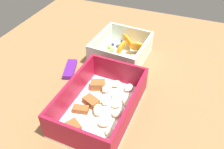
# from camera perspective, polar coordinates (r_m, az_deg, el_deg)

# --- Properties ---
(table_surface) EXTENTS (0.80, 0.80, 0.02)m
(table_surface) POSITION_cam_1_polar(r_m,az_deg,el_deg) (0.58, 0.96, -1.45)
(table_surface) COLOR brown
(table_surface) RESTS_ON ground
(pasta_container) EXTENTS (0.21, 0.14, 0.06)m
(pasta_container) POSITION_cam_1_polar(r_m,az_deg,el_deg) (0.48, -2.75, -7.24)
(pasta_container) COLOR white
(pasta_container) RESTS_ON table_surface
(fruit_bowl) EXTENTS (0.15, 0.14, 0.06)m
(fruit_bowl) POSITION_cam_1_polar(r_m,az_deg,el_deg) (0.63, 2.42, 5.86)
(fruit_bowl) COLOR silver
(fruit_bowl) RESTS_ON table_surface
(candy_bar) EXTENTS (0.07, 0.04, 0.01)m
(candy_bar) POSITION_cam_1_polar(r_m,az_deg,el_deg) (0.60, -10.21, 1.29)
(candy_bar) COLOR #51197A
(candy_bar) RESTS_ON table_surface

